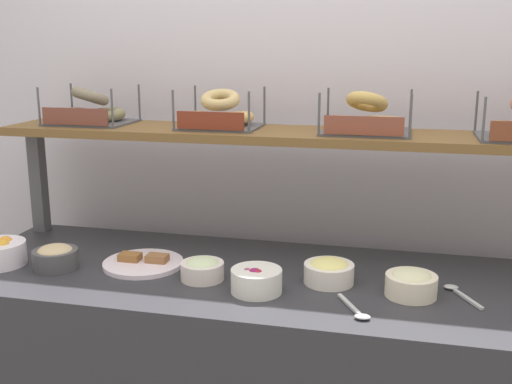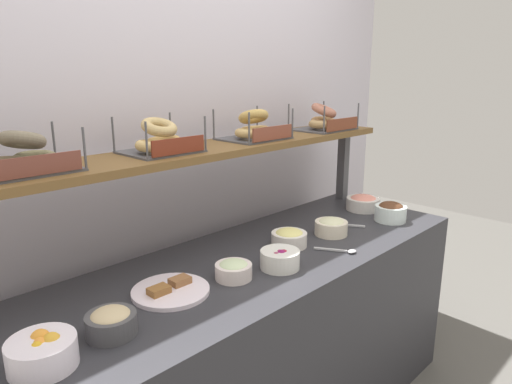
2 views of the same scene
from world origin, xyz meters
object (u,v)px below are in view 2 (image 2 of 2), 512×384
object	(u,v)px
bowl_egg_salad	(289,238)
serving_plate_white	(171,290)
bowl_potato_salad	(331,226)
bowl_chocolate_spread	(391,211)
bagel_basket_everything	(324,121)
bagel_basket_sesame	(254,129)
bowl_fruit_salad	(42,352)
bowl_beet_salad	(280,259)
bagel_basket_plain	(160,141)
bowl_hummus	(111,322)
serving_spoon_by_edge	(342,251)
bowl_lox_spread	(363,202)
serving_spoon_near_plate	(340,224)
bagel_basket_poppy	(24,158)
bowl_scallion_spread	(234,270)

from	to	relation	value
bowl_egg_salad	serving_plate_white	xyz separation A→B (m)	(-0.62, 0.01, -0.03)
bowl_potato_salad	bowl_chocolate_spread	world-z (taller)	bowl_chocolate_spread
serving_plate_white	bagel_basket_everything	xyz separation A→B (m)	(1.21, 0.26, 0.47)
bagel_basket_everything	bagel_basket_sesame	bearing A→B (deg)	177.14
bowl_potato_salad	bowl_fruit_salad	bearing A→B (deg)	-177.78
bowl_potato_salad	bowl_beet_salad	size ratio (longest dim) A/B	0.99
bowl_potato_salad	bagel_basket_sesame	bearing A→B (deg)	117.38
bagel_basket_plain	bowl_beet_salad	bearing A→B (deg)	-60.89
bagel_basket_plain	bowl_hummus	bearing A→B (deg)	-140.18
bowl_fruit_salad	serving_spoon_by_edge	distance (m)	1.20
bowl_lox_spread	serving_spoon_near_plate	bearing A→B (deg)	-168.18
serving_spoon_by_edge	bagel_basket_sesame	xyz separation A→B (m)	(-0.03, 0.50, 0.47)
bagel_basket_poppy	serving_spoon_by_edge	bearing A→B (deg)	-25.85
bowl_egg_salad	bowl_lox_spread	xyz separation A→B (m)	(0.70, 0.06, 0.00)
bagel_basket_plain	serving_spoon_by_edge	bearing A→B (deg)	-43.10
bowl_egg_salad	bowl_potato_salad	bearing A→B (deg)	-10.37
bowl_beet_salad	bowl_hummus	distance (m)	0.69
bowl_lox_spread	bagel_basket_sesame	bearing A→B (deg)	160.05
bowl_lox_spread	bowl_hummus	bearing A→B (deg)	-174.73
bowl_beet_salad	bowl_fruit_salad	bearing A→B (deg)	178.23
bowl_beet_salad	bagel_basket_sesame	world-z (taller)	bagel_basket_sesame
bagel_basket_everything	bowl_potato_salad	bearing A→B (deg)	-137.58
bowl_potato_salad	bowl_egg_salad	bearing A→B (deg)	169.63
bowl_lox_spread	serving_spoon_near_plate	distance (m)	0.32
bowl_beet_salad	bowl_scallion_spread	distance (m)	0.20
serving_spoon_by_edge	bagel_basket_poppy	world-z (taller)	bagel_basket_poppy
serving_spoon_near_plate	bagel_basket_sesame	world-z (taller)	bagel_basket_sesame
serving_plate_white	bagel_basket_everything	size ratio (longest dim) A/B	0.84
bowl_scallion_spread	serving_spoon_near_plate	distance (m)	0.78
bowl_scallion_spread	bowl_fruit_salad	bearing A→B (deg)	-177.33
bowl_beet_salad	serving_plate_white	size ratio (longest dim) A/B	0.57
bowl_potato_salad	bagel_basket_poppy	size ratio (longest dim) A/B	0.50
bowl_scallion_spread	bagel_basket_sesame	world-z (taller)	bagel_basket_sesame
bowl_hummus	bagel_basket_everything	size ratio (longest dim) A/B	0.46
bowl_hummus	bagel_basket_plain	bearing A→B (deg)	39.82
bagel_basket_poppy	serving_spoon_near_plate	bearing A→B (deg)	-12.79
bowl_fruit_salad	serving_plate_white	distance (m)	0.48
bowl_egg_salad	serving_spoon_near_plate	xyz separation A→B (m)	(0.39, -0.00, -0.03)
bowl_scallion_spread	bowl_chocolate_spread	world-z (taller)	bowl_chocolate_spread
bowl_fruit_salad	bagel_basket_everything	size ratio (longest dim) A/B	0.55
bowl_potato_salad	bowl_chocolate_spread	distance (m)	0.39
bowl_potato_salad	bowl_lox_spread	world-z (taller)	bowl_lox_spread
serving_spoon_by_edge	bagel_basket_sesame	world-z (taller)	bagel_basket_sesame
bowl_fruit_salad	bowl_hummus	bearing A→B (deg)	3.75
bowl_hummus	bowl_chocolate_spread	bearing A→B (deg)	-2.14
bowl_egg_salad	bowl_beet_salad	bearing A→B (deg)	-148.21
bowl_scallion_spread	serving_plate_white	world-z (taller)	bowl_scallion_spread
bowl_egg_salad	serving_spoon_by_edge	distance (m)	0.23
bowl_lox_spread	bagel_basket_poppy	world-z (taller)	bagel_basket_poppy
bowl_hummus	bowl_fruit_salad	size ratio (longest dim) A/B	0.84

